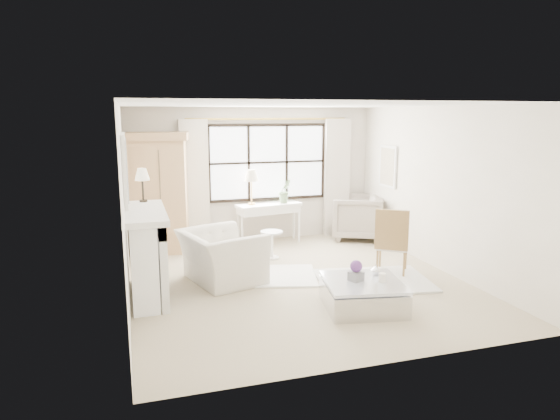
# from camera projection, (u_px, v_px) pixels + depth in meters

# --- Properties ---
(floor) EXTENTS (5.50, 5.50, 0.00)m
(floor) POSITION_uv_depth(u_px,v_px,m) (297.00, 281.00, 7.79)
(floor) COLOR #BBAA8B
(floor) RESTS_ON ground
(ceiling) EXTENTS (5.50, 5.50, 0.00)m
(ceiling) POSITION_uv_depth(u_px,v_px,m) (298.00, 105.00, 7.28)
(ceiling) COLOR white
(ceiling) RESTS_ON ground
(wall_back) EXTENTS (5.00, 0.00, 5.00)m
(wall_back) POSITION_uv_depth(u_px,v_px,m) (253.00, 175.00, 10.11)
(wall_back) COLOR beige
(wall_back) RESTS_ON ground
(wall_front) EXTENTS (5.00, 0.00, 5.00)m
(wall_front) POSITION_uv_depth(u_px,v_px,m) (387.00, 239.00, 4.95)
(wall_front) COLOR beige
(wall_front) RESTS_ON ground
(wall_left) EXTENTS (0.00, 5.50, 5.50)m
(wall_left) POSITION_uv_depth(u_px,v_px,m) (124.00, 205.00, 6.82)
(wall_left) COLOR white
(wall_left) RESTS_ON ground
(wall_right) EXTENTS (0.00, 5.50, 5.50)m
(wall_right) POSITION_uv_depth(u_px,v_px,m) (440.00, 189.00, 8.25)
(wall_right) COLOR silver
(wall_right) RESTS_ON ground
(window_pane) EXTENTS (2.40, 0.02, 1.50)m
(window_pane) POSITION_uv_depth(u_px,v_px,m) (268.00, 162.00, 10.13)
(window_pane) COLOR silver
(window_pane) RESTS_ON wall_back
(window_frame) EXTENTS (2.50, 0.04, 1.50)m
(window_frame) POSITION_uv_depth(u_px,v_px,m) (268.00, 162.00, 10.12)
(window_frame) COLOR black
(window_frame) RESTS_ON wall_back
(curtain_rod) EXTENTS (3.30, 0.04, 0.04)m
(curtain_rod) POSITION_uv_depth(u_px,v_px,m) (268.00, 119.00, 9.91)
(curtain_rod) COLOR #B18E3D
(curtain_rod) RESTS_ON wall_back
(curtain_left) EXTENTS (0.55, 0.10, 2.47)m
(curtain_left) POSITION_uv_depth(u_px,v_px,m) (195.00, 184.00, 9.70)
(curtain_left) COLOR silver
(curtain_left) RESTS_ON ground
(curtain_right) EXTENTS (0.55, 0.10, 2.47)m
(curtain_right) POSITION_uv_depth(u_px,v_px,m) (337.00, 178.00, 10.56)
(curtain_right) COLOR beige
(curtain_right) RESTS_ON ground
(fireplace) EXTENTS (0.58, 1.66, 1.26)m
(fireplace) POSITION_uv_depth(u_px,v_px,m) (144.00, 253.00, 7.01)
(fireplace) COLOR white
(fireplace) RESTS_ON ground
(mirror_frame) EXTENTS (0.05, 1.15, 0.95)m
(mirror_frame) POSITION_uv_depth(u_px,v_px,m) (125.00, 169.00, 6.73)
(mirror_frame) COLOR white
(mirror_frame) RESTS_ON wall_left
(mirror_glass) EXTENTS (0.02, 1.00, 0.80)m
(mirror_glass) POSITION_uv_depth(u_px,v_px,m) (127.00, 169.00, 6.74)
(mirror_glass) COLOR silver
(mirror_glass) RESTS_ON wall_left
(art_frame) EXTENTS (0.04, 0.62, 0.82)m
(art_frame) POSITION_uv_depth(u_px,v_px,m) (388.00, 167.00, 9.80)
(art_frame) COLOR silver
(art_frame) RESTS_ON wall_right
(art_canvas) EXTENTS (0.01, 0.52, 0.72)m
(art_canvas) POSITION_uv_depth(u_px,v_px,m) (387.00, 167.00, 9.79)
(art_canvas) COLOR #BAAD90
(art_canvas) RESTS_ON wall_right
(mantel_lamp) EXTENTS (0.22, 0.22, 0.51)m
(mantel_lamp) POSITION_uv_depth(u_px,v_px,m) (142.00, 176.00, 7.49)
(mantel_lamp) COLOR black
(mantel_lamp) RESTS_ON fireplace
(armoire) EXTENTS (1.23, 0.89, 2.24)m
(armoire) POSITION_uv_depth(u_px,v_px,m) (159.00, 192.00, 9.26)
(armoire) COLOR tan
(armoire) RESTS_ON floor
(console_table) EXTENTS (1.36, 0.66, 0.80)m
(console_table) POSITION_uv_depth(u_px,v_px,m) (269.00, 223.00, 10.06)
(console_table) COLOR white
(console_table) RESTS_ON floor
(console_lamp) EXTENTS (0.28, 0.28, 0.69)m
(console_lamp) POSITION_uv_depth(u_px,v_px,m) (251.00, 177.00, 9.79)
(console_lamp) COLOR #C79245
(console_lamp) RESTS_ON console_table
(orchid_plant) EXTENTS (0.30, 0.25, 0.49)m
(orchid_plant) POSITION_uv_depth(u_px,v_px,m) (285.00, 191.00, 10.03)
(orchid_plant) COLOR #5E7C52
(orchid_plant) RESTS_ON console_table
(side_table) EXTENTS (0.40, 0.40, 0.51)m
(side_table) POSITION_uv_depth(u_px,v_px,m) (272.00, 241.00, 8.95)
(side_table) COLOR white
(side_table) RESTS_ON floor
(rug_left) EXTENTS (1.79, 1.46, 0.03)m
(rug_left) POSITION_uv_depth(u_px,v_px,m) (267.00, 276.00, 8.01)
(rug_left) COLOR white
(rug_left) RESTS_ON floor
(rug_right) EXTENTS (1.90, 1.55, 0.03)m
(rug_right) POSITION_uv_depth(u_px,v_px,m) (373.00, 280.00, 7.78)
(rug_right) COLOR silver
(rug_right) RESTS_ON floor
(club_armchair) EXTENTS (1.37, 1.47, 0.80)m
(club_armchair) POSITION_uv_depth(u_px,v_px,m) (221.00, 257.00, 7.72)
(club_armchair) COLOR silver
(club_armchair) RESTS_ON floor
(wingback_chair) EXTENTS (1.34, 1.32, 0.92)m
(wingback_chair) POSITION_uv_depth(u_px,v_px,m) (357.00, 217.00, 10.39)
(wingback_chair) COLOR #A4988B
(wingback_chair) RESTS_ON floor
(french_chair) EXTENTS (0.67, 0.67, 1.08)m
(french_chair) POSITION_uv_depth(u_px,v_px,m) (392.00, 255.00, 8.10)
(french_chair) COLOR olive
(french_chair) RESTS_ON floor
(coffee_table) EXTENTS (1.17, 1.17, 0.38)m
(coffee_table) POSITION_uv_depth(u_px,v_px,m) (363.00, 295.00, 6.69)
(coffee_table) COLOR silver
(coffee_table) RESTS_ON floor
(planter_box) EXTENTS (0.20, 0.20, 0.12)m
(planter_box) POSITION_uv_depth(u_px,v_px,m) (356.00, 276.00, 6.65)
(planter_box) COLOR slate
(planter_box) RESTS_ON coffee_table
(planter_flowers) EXTENTS (0.16, 0.16, 0.16)m
(planter_flowers) POSITION_uv_depth(u_px,v_px,m) (356.00, 266.00, 6.62)
(planter_flowers) COLOR #5A2F75
(planter_flowers) RESTS_ON planter_box
(pillar_candle) EXTENTS (0.10, 0.10, 0.12)m
(pillar_candle) POSITION_uv_depth(u_px,v_px,m) (382.00, 278.00, 6.60)
(pillar_candle) COLOR white
(pillar_candle) RESTS_ON coffee_table
(coffee_vase) EXTENTS (0.16, 0.16, 0.15)m
(coffee_vase) POSITION_uv_depth(u_px,v_px,m) (376.00, 270.00, 6.90)
(coffee_vase) COLOR silver
(coffee_vase) RESTS_ON coffee_table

